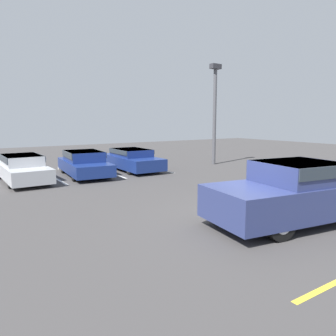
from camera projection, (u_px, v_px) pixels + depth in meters
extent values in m
plane|color=#423F3F|center=(256.00, 220.00, 9.32)|extent=(60.00, 60.00, 0.00)
cube|color=white|center=(55.00, 178.00, 16.00)|extent=(0.12, 4.14, 0.01)
cube|color=white|center=(109.00, 173.00, 17.57)|extent=(0.12, 4.14, 0.01)
cube|color=white|center=(155.00, 168.00, 19.15)|extent=(0.12, 4.14, 0.01)
cube|color=navy|center=(305.00, 197.00, 9.15)|extent=(6.00, 2.87, 0.87)
cube|color=navy|center=(299.00, 172.00, 8.92)|extent=(2.33, 2.16, 0.58)
cube|color=#2D3842|center=(299.00, 168.00, 8.91)|extent=(2.30, 2.22, 0.32)
cylinder|color=black|center=(322.00, 194.00, 10.68)|extent=(0.88, 0.41, 0.84)
cylinder|color=#ADADB2|center=(322.00, 194.00, 10.68)|extent=(0.50, 0.37, 0.46)
cylinder|color=black|center=(236.00, 206.00, 9.23)|extent=(0.88, 0.41, 0.84)
cylinder|color=#ADADB2|center=(236.00, 206.00, 9.23)|extent=(0.50, 0.37, 0.46)
cylinder|color=black|center=(280.00, 223.00, 7.70)|extent=(0.88, 0.41, 0.84)
cylinder|color=#ADADB2|center=(280.00, 223.00, 7.70)|extent=(0.50, 0.37, 0.46)
cube|color=#B7BABF|center=(23.00, 171.00, 15.02)|extent=(1.76, 4.62, 0.61)
cube|color=#B7BABF|center=(22.00, 160.00, 15.02)|extent=(1.53, 2.41, 0.45)
cube|color=#2D3842|center=(22.00, 158.00, 15.01)|extent=(1.60, 2.36, 0.27)
cylinder|color=black|center=(47.00, 178.00, 14.37)|extent=(0.24, 0.61, 0.61)
cylinder|color=#ADADB2|center=(47.00, 178.00, 14.37)|extent=(0.24, 0.34, 0.34)
cylinder|color=black|center=(11.00, 181.00, 13.56)|extent=(0.24, 0.61, 0.61)
cylinder|color=#ADADB2|center=(11.00, 181.00, 13.56)|extent=(0.24, 0.34, 0.34)
cylinder|color=black|center=(33.00, 170.00, 16.54)|extent=(0.24, 0.61, 0.61)
cylinder|color=#ADADB2|center=(33.00, 170.00, 16.54)|extent=(0.24, 0.34, 0.34)
cylinder|color=black|center=(1.00, 173.00, 15.73)|extent=(0.24, 0.61, 0.61)
cylinder|color=#ADADB2|center=(1.00, 173.00, 15.73)|extent=(0.24, 0.34, 0.34)
cube|color=navy|center=(85.00, 166.00, 16.62)|extent=(2.26, 4.67, 0.57)
cube|color=navy|center=(84.00, 156.00, 16.62)|extent=(1.83, 2.49, 0.50)
cube|color=#2D3842|center=(84.00, 154.00, 16.61)|extent=(1.90, 2.45, 0.30)
cylinder|color=black|center=(107.00, 171.00, 15.87)|extent=(0.30, 0.70, 0.68)
cylinder|color=#ADADB2|center=(107.00, 171.00, 15.87)|extent=(0.28, 0.40, 0.37)
cylinder|color=black|center=(75.00, 174.00, 15.13)|extent=(0.30, 0.70, 0.68)
cylinder|color=#ADADB2|center=(75.00, 174.00, 15.13)|extent=(0.28, 0.40, 0.37)
cylinder|color=black|center=(93.00, 165.00, 18.15)|extent=(0.30, 0.70, 0.68)
cylinder|color=#ADADB2|center=(93.00, 165.00, 18.15)|extent=(0.28, 0.40, 0.37)
cylinder|color=black|center=(64.00, 167.00, 17.42)|extent=(0.30, 0.70, 0.68)
cylinder|color=#ADADB2|center=(64.00, 167.00, 17.42)|extent=(0.28, 0.40, 0.37)
cube|color=navy|center=(132.00, 162.00, 18.46)|extent=(1.94, 4.71, 0.62)
cube|color=navy|center=(131.00, 152.00, 18.47)|extent=(1.67, 2.46, 0.40)
cube|color=#2D3842|center=(131.00, 151.00, 18.46)|extent=(1.74, 2.42, 0.24)
cylinder|color=black|center=(156.00, 166.00, 17.77)|extent=(0.25, 0.62, 0.61)
cylinder|color=#ADADB2|center=(156.00, 166.00, 17.77)|extent=(0.26, 0.34, 0.33)
cylinder|color=black|center=(130.00, 169.00, 16.95)|extent=(0.25, 0.62, 0.61)
cylinder|color=#ADADB2|center=(130.00, 169.00, 16.95)|extent=(0.26, 0.34, 0.33)
cylinder|color=black|center=(134.00, 161.00, 20.03)|extent=(0.25, 0.62, 0.61)
cylinder|color=#ADADB2|center=(134.00, 161.00, 20.03)|extent=(0.26, 0.34, 0.33)
cylinder|color=black|center=(110.00, 163.00, 19.21)|extent=(0.25, 0.62, 0.61)
cylinder|color=#ADADB2|center=(110.00, 163.00, 19.21)|extent=(0.26, 0.34, 0.33)
cylinder|color=#515156|center=(214.00, 118.00, 20.54)|extent=(0.22, 0.22, 5.91)
cube|color=#333338|center=(216.00, 66.00, 20.09)|extent=(0.70, 0.36, 0.30)
cube|color=#B7B2A8|center=(75.00, 167.00, 19.24)|extent=(1.92, 0.20, 0.14)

